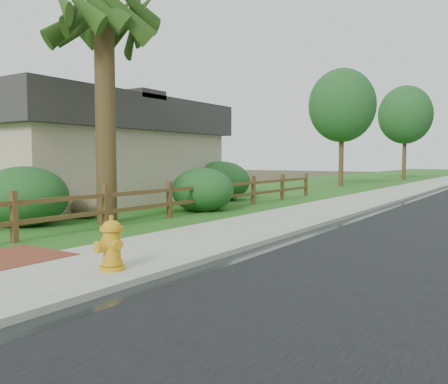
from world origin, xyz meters
The scene contains 14 objects.
ground centered at (0.00, 0.00, 0.00)m, with size 120.00×120.00×0.00m, color #3E3722.
sidewalk centered at (-0.90, 35.00, 0.05)m, with size 2.20×90.00×0.10m, color gray.
grass_strip centered at (-2.80, 35.00, 0.03)m, with size 1.60×90.00×0.06m, color #245718.
lawn_near centered at (-8.00, 35.00, 0.02)m, with size 9.00×90.00×0.04m, color #245718.
ranch_fence centered at (-3.60, 6.40, 0.62)m, with size 0.12×16.92×1.10m.
palm_tree centered at (-4.30, 3.50, 5.52)m, with size 3.60×3.60×6.60m.
house centered at (-11.00, 7.00, 2.08)m, with size 10.60×9.60×4.05m.
fire_hydrant centered at (-0.10, -0.31, 0.47)m, with size 0.53×0.43×0.80m.
boulder centered at (-5.72, 4.01, 0.33)m, with size 1.00×0.75×0.67m, color brown.
shrub_b centered at (-5.75, 2.07, 0.77)m, with size 2.21×2.21×1.55m, color #1A491E.
shrub_c centered at (-3.90, 7.22, 0.73)m, with size 2.01×2.01×1.45m, color #1A491E.
shrub_d centered at (-5.72, 11.02, 0.82)m, with size 2.40×2.40×1.64m, color #1A491E.
tree_near_left centered at (-5.01, 23.39, 4.99)m, with size 4.10×4.10×7.26m.
tree_mid_left centered at (-3.90, 35.27, 5.28)m, with size 4.28×4.28×7.65m.
Camera 1 is at (5.03, -5.13, 1.73)m, focal length 38.00 mm.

